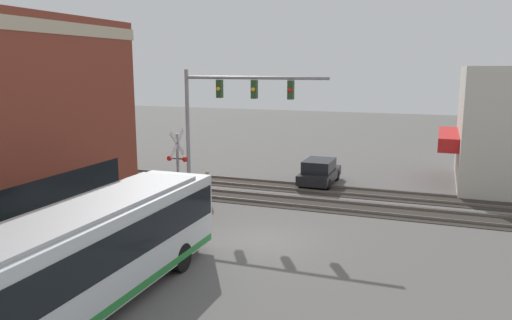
{
  "coord_description": "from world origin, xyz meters",
  "views": [
    {
      "loc": [
        -18.15,
        -6.37,
        6.92
      ],
      "look_at": [
        3.24,
        1.55,
        2.66
      ],
      "focal_mm": 35.0,
      "sensor_mm": 36.0,
      "label": 1
    }
  ],
  "objects": [
    {
      "name": "crossing_signal",
      "position": [
        4.04,
        6.14,
        2.3
      ],
      "size": [
        1.41,
        1.18,
        3.81
      ],
      "color": "gray",
      "rests_on": "ground"
    },
    {
      "name": "ground_plane",
      "position": [
        0.0,
        0.0,
        0.0
      ],
      "size": [
        120.0,
        120.0,
        0.0
      ],
      "primitive_type": "plane",
      "color": "#605E5B"
    },
    {
      "name": "rail_track_near",
      "position": [
        6.0,
        0.0,
        0.03
      ],
      "size": [
        2.6,
        60.0,
        0.15
      ],
      "color": "#332D28",
      "rests_on": "ground"
    },
    {
      "name": "rail_track_far",
      "position": [
        9.2,
        0.0,
        0.03
      ],
      "size": [
        2.6,
        60.0,
        0.15
      ],
      "color": "#332D28",
      "rests_on": "ground"
    },
    {
      "name": "city_bus",
      "position": [
        -7.59,
        2.8,
        1.7
      ],
      "size": [
        11.87,
        2.59,
        3.07
      ],
      "color": "silver",
      "rests_on": "ground"
    },
    {
      "name": "parked_car_black",
      "position": [
        10.55,
        0.2,
        0.7
      ],
      "size": [
        4.22,
        1.82,
        1.51
      ],
      "color": "black",
      "rests_on": "ground"
    },
    {
      "name": "traffic_signal_gantry",
      "position": [
        4.7,
        3.6,
        5.06
      ],
      "size": [
        0.42,
        7.47,
        6.81
      ],
      "color": "gray",
      "rests_on": "ground"
    },
    {
      "name": "pedestrian_at_crossing",
      "position": [
        4.47,
        4.66,
        0.86
      ],
      "size": [
        0.34,
        0.34,
        1.68
      ],
      "color": "#473828",
      "rests_on": "ground"
    }
  ]
}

